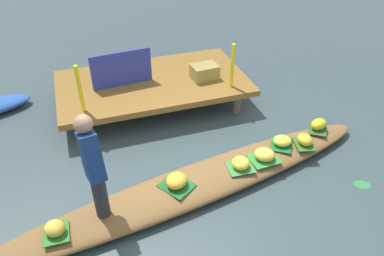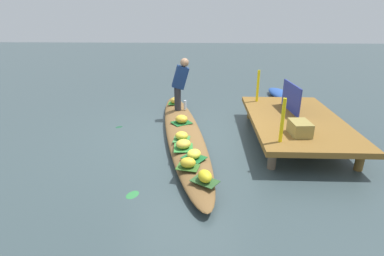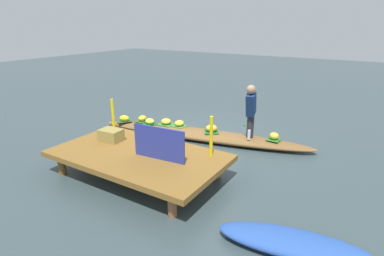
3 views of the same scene
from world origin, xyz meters
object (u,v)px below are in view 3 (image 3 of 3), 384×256
at_px(banana_bunch_1, 150,121).
at_px(water_bottle, 249,135).
at_px(banana_bunch_3, 142,118).
at_px(market_banner, 159,144).
at_px(banana_bunch_0, 179,123).
at_px(produce_crate, 111,135).
at_px(moored_boat, 292,243).
at_px(banana_bunch_6, 211,128).
at_px(banana_bunch_2, 124,118).
at_px(vendor_person, 251,108).
at_px(vendor_boat, 200,134).
at_px(banana_bunch_5, 166,121).
at_px(banana_bunch_4, 274,136).

xyz_separation_m(banana_bunch_1, water_bottle, (-2.62, -0.30, 0.04)).
relative_size(banana_bunch_3, market_banner, 0.24).
xyz_separation_m(banana_bunch_0, produce_crate, (0.25, 2.09, 0.28)).
relative_size(moored_boat, market_banner, 1.89).
height_order(moored_boat, banana_bunch_6, banana_bunch_6).
relative_size(banana_bunch_2, vendor_person, 0.21).
xyz_separation_m(banana_bunch_1, vendor_person, (-2.59, -0.41, 0.63)).
distance_m(moored_boat, vendor_person, 3.56).
bearing_deg(vendor_boat, market_banner, 92.72).
distance_m(vendor_boat, banana_bunch_6, 0.36).
height_order(vendor_boat, banana_bunch_6, banana_bunch_6).
xyz_separation_m(banana_bunch_1, produce_crate, (-0.51, 1.83, 0.28)).
height_order(vendor_boat, banana_bunch_5, banana_bunch_5).
distance_m(banana_bunch_2, vendor_person, 3.42).
bearing_deg(banana_bunch_5, banana_bunch_1, 27.71).
xyz_separation_m(water_bottle, market_banner, (0.74, 2.33, 0.42)).
distance_m(vendor_boat, banana_bunch_5, 1.01).
relative_size(banana_bunch_0, banana_bunch_3, 1.01).
height_order(banana_bunch_4, banana_bunch_5, banana_bunch_4).
bearing_deg(banana_bunch_4, vendor_person, 20.82).
bearing_deg(vendor_boat, produce_crate, 57.66).
distance_m(banana_bunch_1, produce_crate, 1.92).
distance_m(banana_bunch_1, market_banner, 2.80).
bearing_deg(banana_bunch_1, produce_crate, 105.55).
bearing_deg(moored_boat, banana_bunch_6, -58.44).
relative_size(banana_bunch_2, banana_bunch_4, 1.18).
height_order(banana_bunch_2, banana_bunch_4, same).
bearing_deg(banana_bunch_0, banana_bunch_1, 18.75).
bearing_deg(moored_boat, vendor_boat, -54.99).
bearing_deg(banana_bunch_2, banana_bunch_0, -163.61).
height_order(banana_bunch_4, market_banner, market_banner).
bearing_deg(banana_bunch_4, vendor_boat, 11.19).
xyz_separation_m(banana_bunch_3, banana_bunch_4, (-3.43, -0.52, 0.00)).
height_order(banana_bunch_0, banana_bunch_3, banana_bunch_3).
relative_size(vendor_boat, vendor_person, 4.38).
distance_m(banana_bunch_3, water_bottle, 2.95).
xyz_separation_m(banana_bunch_1, banana_bunch_2, (0.72, 0.18, 0.01)).
distance_m(banana_bunch_4, water_bottle, 0.57).
xyz_separation_m(moored_boat, banana_bunch_1, (4.38, -2.56, 0.18)).
xyz_separation_m(banana_bunch_2, banana_bunch_6, (-2.38, -0.50, 0.01)).
distance_m(banana_bunch_3, market_banner, 3.08).
xyz_separation_m(vendor_boat, banana_bunch_4, (-1.74, -0.34, 0.20)).
distance_m(banana_bunch_0, banana_bunch_2, 1.54).
xyz_separation_m(banana_bunch_0, banana_bunch_2, (1.48, 0.44, 0.01)).
bearing_deg(moored_boat, banana_bunch_5, -46.47).
bearing_deg(banana_bunch_0, market_banner, 116.30).
xyz_separation_m(banana_bunch_2, banana_bunch_4, (-3.83, -0.79, -0.00)).
xyz_separation_m(moored_boat, banana_bunch_4, (1.27, -3.17, 0.19)).
bearing_deg(banana_bunch_4, produce_crate, 43.15).
bearing_deg(market_banner, moored_boat, 162.98).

